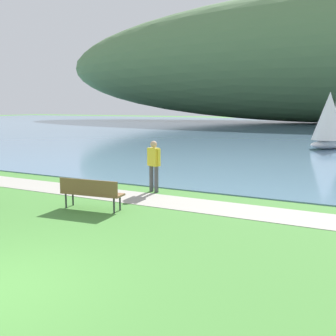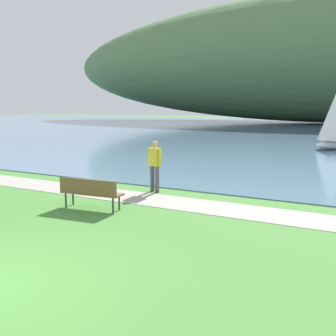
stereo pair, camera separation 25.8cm
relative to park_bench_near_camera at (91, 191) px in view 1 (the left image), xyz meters
name	(u,v)px [view 1 (the left image)]	position (x,y,z in m)	size (l,w,h in m)	color
bay_water	(324,129)	(1.57, 43.46, -0.50)	(180.00, 80.00, 0.04)	#5B7F9E
shoreline_path	(171,202)	(1.57, 1.79, -0.52)	(60.00, 1.50, 0.01)	#A39E93
park_bench_near_camera	(91,191)	(0.00, 0.00, 0.00)	(1.84, 0.67, 0.88)	brown
person_at_shoreline	(154,163)	(0.41, 2.82, 0.46)	(0.59, 0.32, 1.71)	#4C4C51
sailboat_mid_bay	(329,120)	(4.26, 19.42, 1.44)	(3.10, 3.37, 4.08)	white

